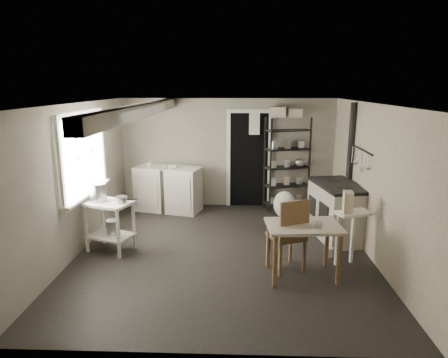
{
  "coord_description": "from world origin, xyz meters",
  "views": [
    {
      "loc": [
        0.24,
        -5.89,
        2.56
      ],
      "look_at": [
        0.0,
        0.3,
        1.1
      ],
      "focal_mm": 32.0,
      "sensor_mm": 36.0,
      "label": 1
    }
  ],
  "objects_px": {
    "stockpot": "(98,192)",
    "base_cabinets": "(168,189)",
    "shelf_rack": "(287,165)",
    "stove": "(337,213)",
    "work_table": "(302,250)",
    "chair": "(286,237)",
    "flour_sack": "(284,206)",
    "prep_table": "(110,226)"
  },
  "relations": [
    {
      "from": "stockpot",
      "to": "base_cabinets",
      "type": "xyz_separation_m",
      "value": [
        0.72,
        2.06,
        -0.48
      ]
    },
    {
      "from": "prep_table",
      "to": "stove",
      "type": "bearing_deg",
      "value": 10.91
    },
    {
      "from": "stockpot",
      "to": "flour_sack",
      "type": "bearing_deg",
      "value": 28.78
    },
    {
      "from": "stove",
      "to": "chair",
      "type": "xyz_separation_m",
      "value": [
        -1.01,
        -1.27,
        0.04
      ]
    },
    {
      "from": "base_cabinets",
      "to": "stove",
      "type": "relative_size",
      "value": 1.16
    },
    {
      "from": "prep_table",
      "to": "flour_sack",
      "type": "bearing_deg",
      "value": 30.95
    },
    {
      "from": "shelf_rack",
      "to": "work_table",
      "type": "relative_size",
      "value": 1.98
    },
    {
      "from": "chair",
      "to": "work_table",
      "type": "bearing_deg",
      "value": -66.71
    },
    {
      "from": "prep_table",
      "to": "stove",
      "type": "height_order",
      "value": "stove"
    },
    {
      "from": "shelf_rack",
      "to": "chair",
      "type": "relative_size",
      "value": 1.8
    },
    {
      "from": "work_table",
      "to": "chair",
      "type": "distance_m",
      "value": 0.3
    },
    {
      "from": "base_cabinets",
      "to": "shelf_rack",
      "type": "bearing_deg",
      "value": 20.09
    },
    {
      "from": "prep_table",
      "to": "stockpot",
      "type": "relative_size",
      "value": 2.83
    },
    {
      "from": "prep_table",
      "to": "stove",
      "type": "xyz_separation_m",
      "value": [
        3.7,
        0.71,
        0.04
      ]
    },
    {
      "from": "chair",
      "to": "prep_table",
      "type": "bearing_deg",
      "value": 145.61
    },
    {
      "from": "shelf_rack",
      "to": "chair",
      "type": "bearing_deg",
      "value": -115.34
    },
    {
      "from": "stockpot",
      "to": "work_table",
      "type": "xyz_separation_m",
      "value": [
        3.06,
        -0.81,
        -0.56
      ]
    },
    {
      "from": "shelf_rack",
      "to": "stove",
      "type": "bearing_deg",
      "value": -86.27
    },
    {
      "from": "flour_sack",
      "to": "stockpot",
      "type": "bearing_deg",
      "value": -151.22
    },
    {
      "from": "stockpot",
      "to": "base_cabinets",
      "type": "distance_m",
      "value": 2.24
    },
    {
      "from": "chair",
      "to": "flour_sack",
      "type": "bearing_deg",
      "value": 61.53
    },
    {
      "from": "flour_sack",
      "to": "chair",
      "type": "bearing_deg",
      "value": -95.84
    },
    {
      "from": "prep_table",
      "to": "work_table",
      "type": "bearing_deg",
      "value": -14.64
    },
    {
      "from": "shelf_rack",
      "to": "work_table",
      "type": "xyz_separation_m",
      "value": [
        -0.13,
        -3.11,
        -0.57
      ]
    },
    {
      "from": "chair",
      "to": "flour_sack",
      "type": "xyz_separation_m",
      "value": [
        0.24,
        2.31,
        -0.24
      ]
    },
    {
      "from": "stockpot",
      "to": "stove",
      "type": "xyz_separation_m",
      "value": [
        3.87,
        0.66,
        -0.5
      ]
    },
    {
      "from": "shelf_rack",
      "to": "prep_table",
      "type": "bearing_deg",
      "value": -160.89
    },
    {
      "from": "base_cabinets",
      "to": "stove",
      "type": "height_order",
      "value": "base_cabinets"
    },
    {
      "from": "work_table",
      "to": "shelf_rack",
      "type": "bearing_deg",
      "value": 87.69
    },
    {
      "from": "shelf_rack",
      "to": "chair",
      "type": "distance_m",
      "value": 2.97
    },
    {
      "from": "base_cabinets",
      "to": "flour_sack",
      "type": "xyz_separation_m",
      "value": [
        2.37,
        -0.37,
        -0.22
      ]
    },
    {
      "from": "prep_table",
      "to": "work_table",
      "type": "relative_size",
      "value": 0.82
    },
    {
      "from": "stockpot",
      "to": "flour_sack",
      "type": "distance_m",
      "value": 3.59
    },
    {
      "from": "stockpot",
      "to": "base_cabinets",
      "type": "bearing_deg",
      "value": 70.8
    },
    {
      "from": "stockpot",
      "to": "stove",
      "type": "relative_size",
      "value": 0.24
    },
    {
      "from": "shelf_rack",
      "to": "work_table",
      "type": "distance_m",
      "value": 3.16
    },
    {
      "from": "stove",
      "to": "flour_sack",
      "type": "relative_size",
      "value": 2.28
    },
    {
      "from": "work_table",
      "to": "chair",
      "type": "height_order",
      "value": "chair"
    },
    {
      "from": "prep_table",
      "to": "flour_sack",
      "type": "distance_m",
      "value": 3.41
    },
    {
      "from": "stove",
      "to": "flour_sack",
      "type": "bearing_deg",
      "value": 116.82
    },
    {
      "from": "shelf_rack",
      "to": "stove",
      "type": "height_order",
      "value": "shelf_rack"
    },
    {
      "from": "stockpot",
      "to": "shelf_rack",
      "type": "bearing_deg",
      "value": 35.87
    }
  ]
}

